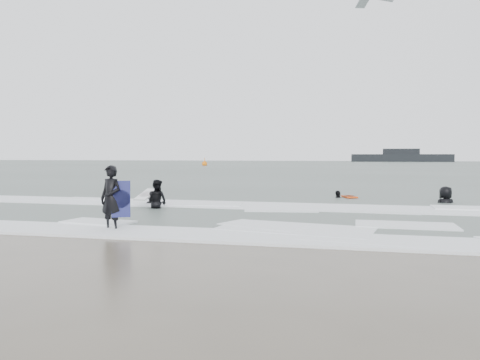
% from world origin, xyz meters
% --- Properties ---
extents(ground, '(320.00, 320.00, 0.00)m').
position_xyz_m(ground, '(0.00, 0.00, 0.00)').
color(ground, brown).
rests_on(ground, ground).
extents(sea, '(320.00, 320.00, 0.00)m').
position_xyz_m(sea, '(0.00, 80.00, 0.06)').
color(sea, '#47544C').
rests_on(sea, ground).
extents(surfer_centre, '(0.73, 0.57, 1.75)m').
position_xyz_m(surfer_centre, '(-2.13, -0.41, 0.00)').
color(surfer_centre, black).
rests_on(surfer_centre, ground).
extents(surfer_wading, '(0.95, 0.83, 1.66)m').
position_xyz_m(surfer_wading, '(-3.01, 4.42, 0.00)').
color(surfer_wading, black).
rests_on(surfer_wading, ground).
extents(surfer_breaker, '(1.09, 0.86, 1.48)m').
position_xyz_m(surfer_breaker, '(-3.73, 5.51, 0.00)').
color(surfer_breaker, black).
rests_on(surfer_breaker, ground).
extents(surfer_right_near, '(0.96, 0.81, 1.54)m').
position_xyz_m(surfer_right_near, '(3.28, 10.39, 0.00)').
color(surfer_right_near, black).
rests_on(surfer_right_near, ground).
extents(surfer_right_far, '(1.08, 0.90, 1.88)m').
position_xyz_m(surfer_right_far, '(7.64, 9.12, 0.00)').
color(surfer_right_far, black).
rests_on(surfer_right_far, ground).
extents(surf_foam, '(30.03, 9.06, 0.09)m').
position_xyz_m(surf_foam, '(0.00, 3.70, 0.04)').
color(surf_foam, white).
rests_on(surf_foam, ground).
extents(bodyboards, '(7.90, 11.55, 1.25)m').
position_xyz_m(bodyboards, '(-0.47, 4.88, 0.50)').
color(bodyboards, '#10134B').
rests_on(bodyboards, ground).
extents(buoy, '(1.00, 1.00, 1.65)m').
position_xyz_m(buoy, '(-24.43, 73.37, 0.42)').
color(buoy, orange).
rests_on(buoy, ground).
extents(vessel_horizon, '(30.06, 5.37, 4.08)m').
position_xyz_m(vessel_horizon, '(16.81, 142.30, 1.52)').
color(vessel_horizon, black).
rests_on(vessel_horizon, ground).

